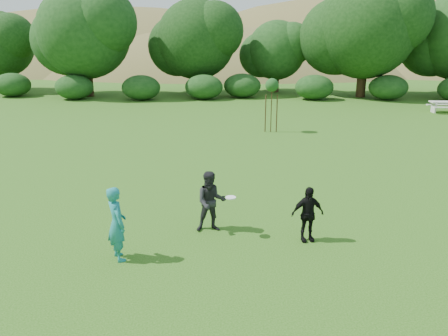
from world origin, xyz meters
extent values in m
plane|color=#19470C|center=(0.00, 0.00, 0.00)|extent=(120.00, 120.00, 0.00)
imported|color=#1B797D|center=(-2.21, -0.77, 0.88)|extent=(0.71, 0.77, 1.76)
imported|color=black|center=(-0.21, 0.88, 0.82)|extent=(0.89, 0.74, 1.63)
imported|color=black|center=(2.24, 0.45, 0.71)|extent=(0.90, 0.55, 1.43)
cylinder|color=white|center=(0.32, 0.57, 1.07)|extent=(0.27, 0.27, 0.03)
cylinder|color=#3F2B18|center=(1.87, 13.45, 1.25)|extent=(0.05, 0.05, 2.50)
sphere|color=#1D4A1A|center=(1.87, 13.45, 2.50)|extent=(0.70, 0.70, 0.70)
cylinder|color=#3D2A18|center=(1.57, 13.45, 1.00)|extent=(0.06, 0.06, 2.00)
cylinder|color=#3E2A18|center=(2.17, 13.45, 1.00)|extent=(0.06, 0.06, 2.00)
cube|color=beige|center=(13.71, 20.32, 0.72)|extent=(1.80, 0.75, 0.08)
cube|color=beige|center=(13.06, 20.32, 0.34)|extent=(0.10, 0.70, 0.68)
cube|color=silver|center=(13.71, 19.72, 0.44)|extent=(1.80, 0.28, 0.06)
cube|color=silver|center=(13.71, 20.92, 0.44)|extent=(1.80, 0.28, 0.06)
ellipsoid|color=olive|center=(-25.00, 70.00, -12.10)|extent=(110.00, 70.00, 44.00)
ellipsoid|color=olive|center=(20.00, 72.00, -14.30)|extent=(100.00, 64.00, 52.00)
ellipsoid|color=olive|center=(-5.00, 58.00, -7.70)|extent=(80.00, 50.00, 28.00)
ellipsoid|color=olive|center=(30.00, 60.00, -6.60)|extent=(60.00, 44.00, 24.00)
cylinder|color=#3A2616|center=(-22.00, 30.00, 1.31)|extent=(0.65, 0.65, 2.62)
sphere|color=#194214|center=(-22.00, 30.00, 4.22)|extent=(5.80, 5.80, 5.80)
cylinder|color=#3A2616|center=(-13.00, 27.00, 1.57)|extent=(0.73, 0.73, 3.15)
sphere|color=#194214|center=(-13.00, 27.00, 5.23)|extent=(7.54, 7.54, 7.54)
cylinder|color=#3A2616|center=(-4.00, 29.00, 1.40)|extent=(0.68, 0.68, 2.80)
sphere|color=#194214|center=(-4.00, 29.00, 4.66)|extent=(6.73, 6.73, 6.73)
cylinder|color=#3A2616|center=(3.00, 31.00, 1.14)|extent=(0.60, 0.60, 2.27)
sphere|color=#194214|center=(3.00, 31.00, 3.71)|extent=(5.22, 5.22, 5.22)
cylinder|color=#3A2616|center=(10.00, 28.00, 1.66)|extent=(0.76, 0.76, 3.32)
sphere|color=#194214|center=(10.00, 28.00, 5.56)|extent=(8.12, 8.12, 8.12)
camera|label=1|loc=(0.79, -9.71, 4.97)|focal=35.00mm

